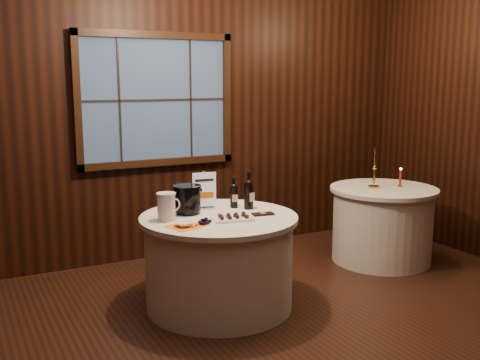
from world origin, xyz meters
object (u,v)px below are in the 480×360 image
port_bottle_right (249,192)px  port_bottle_left (234,194)px  cracker_bowl (184,224)px  grape_bunch (206,222)px  red_candle (400,179)px  ice_bucket (187,199)px  brass_candlestick (374,174)px  main_table (219,261)px  glass_pitcher (167,206)px  chocolate_box (263,214)px  chocolate_plate (233,217)px  side_table (382,224)px  sign_stand (204,196)px

port_bottle_right → port_bottle_left: bearing=115.5°
port_bottle_right → cracker_bowl: 0.77m
grape_bunch → red_candle: size_ratio=0.94×
ice_bucket → brass_candlestick: 2.10m
main_table → cracker_bowl: 0.58m
ice_bucket → glass_pitcher: bearing=-150.9°
ice_bucket → brass_candlestick: bearing=4.1°
port_bottle_left → grape_bunch: size_ratio=1.46×
red_candle → ice_bucket: bearing=-178.5°
chocolate_box → grape_bunch: bearing=-163.5°
ice_bucket → brass_candlestick: (2.09, 0.15, 0.02)m
main_table → cracker_bowl: size_ratio=9.30×
port_bottle_left → brass_candlestick: 1.66m
chocolate_plate → grape_bunch: same height
side_table → grape_bunch: 2.30m
port_bottle_left → glass_pitcher: 0.68m
ice_bucket → chocolate_box: ice_bucket is taller
chocolate_box → glass_pitcher: glass_pitcher is taller
sign_stand → chocolate_plate: 0.44m
red_candle → glass_pitcher: bearing=-175.9°
side_table → grape_bunch: grape_bunch is taller
glass_pitcher → brass_candlestick: size_ratio=0.54×
grape_bunch → red_candle: (2.36, 0.45, 0.06)m
ice_bucket → brass_candlestick: size_ratio=0.58×
port_bottle_left → port_bottle_right: 0.14m
ice_bucket → cracker_bowl: size_ratio=1.71×
side_table → port_bottle_right: 1.76m
chocolate_box → cracker_bowl: 0.71m
main_table → red_candle: bearing=6.4°
side_table → ice_bucket: bearing=-176.9°
side_table → port_bottle_right: bearing=-173.3°
main_table → sign_stand: bearing=92.6°
chocolate_box → brass_candlestick: bearing=26.1°
port_bottle_left → chocolate_plate: size_ratio=0.80×
glass_pitcher → red_candle: (2.58, 0.19, -0.03)m
chocolate_plate → glass_pitcher: size_ratio=1.58×
sign_stand → chocolate_plate: sign_stand is taller
main_table → chocolate_box: 0.53m
chocolate_plate → red_candle: size_ratio=1.72×
port_bottle_left → brass_candlestick: brass_candlestick is taller
main_table → grape_bunch: size_ratio=6.79×
chocolate_plate → red_candle: bearing=11.0°
port_bottle_right → brass_candlestick: 1.58m
side_table → port_bottle_left: port_bottle_left is taller
ice_bucket → side_table: bearing=3.1°
grape_bunch → red_candle: red_candle is taller
side_table → glass_pitcher: bearing=-174.2°
port_bottle_right → glass_pitcher: (-0.75, -0.05, -0.03)m
brass_candlestick → red_candle: (0.27, -0.09, -0.07)m
ice_bucket → cracker_bowl: 0.43m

